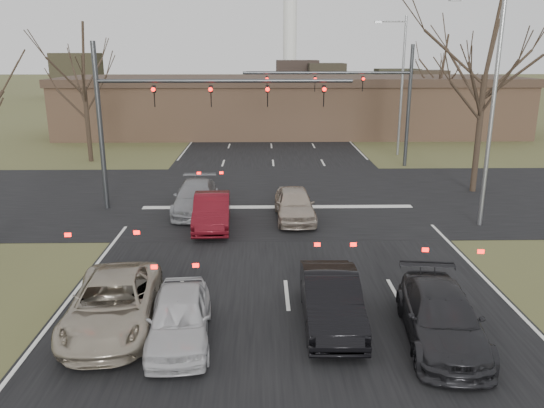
% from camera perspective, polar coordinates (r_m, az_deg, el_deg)
% --- Properties ---
extents(ground, '(360.00, 360.00, 0.00)m').
position_cam_1_polar(ground, '(14.57, 2.17, -14.95)').
color(ground, brown).
rests_on(ground, ground).
extents(road_main, '(14.00, 300.00, 0.02)m').
position_cam_1_polar(road_main, '(72.86, -0.48, 10.12)').
color(road_main, black).
rests_on(road_main, ground).
extents(road_cross, '(200.00, 14.00, 0.02)m').
position_cam_1_polar(road_cross, '(28.48, 0.50, 0.79)').
color(road_cross, black).
rests_on(road_cross, ground).
extents(building, '(42.40, 10.40, 5.30)m').
position_cam_1_polar(building, '(50.78, 2.08, 10.55)').
color(building, '#8E674C').
rests_on(building, ground).
extents(mast_arm_near, '(12.12, 0.24, 8.00)m').
position_cam_1_polar(mast_arm_near, '(25.97, -11.15, 10.37)').
color(mast_arm_near, '#383A3D').
rests_on(mast_arm_near, ground).
extents(mast_arm_far, '(11.12, 0.24, 8.00)m').
position_cam_1_polar(mast_arm_far, '(36.23, 10.20, 11.85)').
color(mast_arm_far, '#383A3D').
rests_on(mast_arm_far, ground).
extents(streetlight_right_near, '(2.34, 0.25, 10.00)m').
position_cam_1_polar(streetlight_right_near, '(24.51, 22.34, 10.38)').
color(streetlight_right_near, gray).
rests_on(streetlight_right_near, ground).
extents(streetlight_right_far, '(2.34, 0.25, 10.00)m').
position_cam_1_polar(streetlight_right_far, '(40.79, 13.59, 12.90)').
color(streetlight_right_far, gray).
rests_on(streetlight_right_far, ground).
extents(tree_right_near, '(6.90, 6.90, 11.50)m').
position_cam_1_polar(tree_right_near, '(30.84, 22.44, 17.48)').
color(tree_right_near, black).
rests_on(tree_right_near, ground).
extents(tree_left_far, '(5.70, 5.70, 9.50)m').
position_cam_1_polar(tree_left_far, '(39.42, -19.85, 14.89)').
color(tree_left_far, black).
rests_on(tree_left_far, ground).
extents(tree_right_far, '(5.40, 5.40, 9.00)m').
position_cam_1_polar(tree_right_far, '(50.02, 17.89, 14.66)').
color(tree_right_far, black).
rests_on(tree_right_far, ground).
extents(car_silver_suv, '(2.78, 5.27, 1.41)m').
position_cam_1_polar(car_silver_suv, '(15.77, -16.73, -10.21)').
color(car_silver_suv, '#A59985').
rests_on(car_silver_suv, ground).
extents(car_white_sedan, '(1.94, 4.16, 1.38)m').
position_cam_1_polar(car_white_sedan, '(14.68, -9.92, -11.88)').
color(car_white_sedan, '#BBBBBD').
rests_on(car_white_sedan, ground).
extents(car_black_hatch, '(1.63, 4.49, 1.47)m').
position_cam_1_polar(car_black_hatch, '(15.38, 6.37, -10.17)').
color(car_black_hatch, black).
rests_on(car_black_hatch, ground).
extents(car_charcoal_sedan, '(2.45, 4.96, 1.39)m').
position_cam_1_polar(car_charcoal_sedan, '(15.14, 17.77, -11.51)').
color(car_charcoal_sedan, black).
rests_on(car_charcoal_sedan, ground).
extents(car_grey_ahead, '(2.11, 5.00, 1.44)m').
position_cam_1_polar(car_grey_ahead, '(25.98, -8.19, 0.73)').
color(car_grey_ahead, gray).
rests_on(car_grey_ahead, ground).
extents(car_red_ahead, '(1.76, 4.51, 1.46)m').
position_cam_1_polar(car_red_ahead, '(23.56, -6.47, -0.77)').
color(car_red_ahead, '#500B13').
rests_on(car_red_ahead, ground).
extents(car_silver_ahead, '(1.87, 4.37, 1.47)m').
position_cam_1_polar(car_silver_ahead, '(24.52, 2.43, 0.00)').
color(car_silver_ahead, '#AC9C8B').
rests_on(car_silver_ahead, ground).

